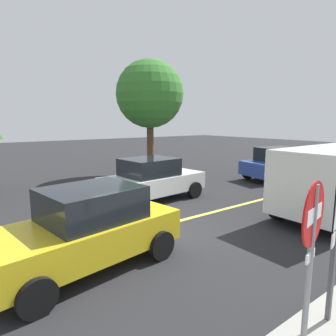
{
  "coord_description": "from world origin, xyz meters",
  "views": [
    {
      "loc": [
        -4.25,
        -6.53,
        2.98
      ],
      "look_at": [
        1.28,
        0.95,
        1.48
      ],
      "focal_mm": 30.93,
      "sensor_mm": 36.0,
      "label": 1
    }
  ],
  "objects_px": {
    "car_white_crossing": "(152,179)",
    "car_blue_approaching": "(280,164)",
    "tree_centre_verge": "(150,94)",
    "stop_sign": "(311,245)",
    "car_yellow_near_curb": "(86,228)"
  },
  "relations": [
    {
      "from": "car_blue_approaching",
      "to": "tree_centre_verge",
      "type": "xyz_separation_m",
      "value": [
        -4.76,
        4.85,
        3.55
      ]
    },
    {
      "from": "stop_sign",
      "to": "car_yellow_near_curb",
      "type": "relative_size",
      "value": 0.57
    },
    {
      "from": "stop_sign",
      "to": "car_white_crossing",
      "type": "bearing_deg",
      "value": 69.64
    },
    {
      "from": "car_yellow_near_curb",
      "to": "tree_centre_verge",
      "type": "relative_size",
      "value": 0.66
    },
    {
      "from": "car_white_crossing",
      "to": "car_yellow_near_curb",
      "type": "height_order",
      "value": "car_yellow_near_curb"
    },
    {
      "from": "car_white_crossing",
      "to": "car_yellow_near_curb",
      "type": "distance_m",
      "value": 5.27
    },
    {
      "from": "stop_sign",
      "to": "tree_centre_verge",
      "type": "distance_m",
      "value": 13.16
    },
    {
      "from": "stop_sign",
      "to": "car_white_crossing",
      "type": "relative_size",
      "value": 0.57
    },
    {
      "from": "tree_centre_verge",
      "to": "car_blue_approaching",
      "type": "bearing_deg",
      "value": -45.5
    },
    {
      "from": "car_white_crossing",
      "to": "car_blue_approaching",
      "type": "xyz_separation_m",
      "value": [
        7.38,
        -0.71,
        0.02
      ]
    },
    {
      "from": "stop_sign",
      "to": "car_blue_approaching",
      "type": "relative_size",
      "value": 0.55
    },
    {
      "from": "car_white_crossing",
      "to": "tree_centre_verge",
      "type": "height_order",
      "value": "tree_centre_verge"
    },
    {
      "from": "tree_centre_verge",
      "to": "stop_sign",
      "type": "bearing_deg",
      "value": -114.88
    },
    {
      "from": "stop_sign",
      "to": "car_white_crossing",
      "type": "height_order",
      "value": "stop_sign"
    },
    {
      "from": "car_blue_approaching",
      "to": "tree_centre_verge",
      "type": "relative_size",
      "value": 0.69
    }
  ]
}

